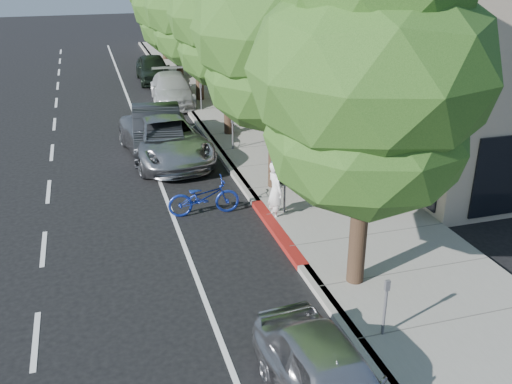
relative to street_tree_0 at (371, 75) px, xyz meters
name	(u,v)px	position (x,y,z in m)	size (l,w,h in m)	color
ground	(289,251)	(-0.90, 2.00, -4.98)	(120.00, 120.00, 0.00)	black
sidewalk	(276,146)	(1.40, 10.00, -4.90)	(4.60, 56.00, 0.15)	gray
curb	(219,152)	(-0.90, 10.00, -4.90)	(0.30, 56.00, 0.15)	#9E998E
curb_red_segment	(277,232)	(-0.90, 3.00, -4.90)	(0.32, 4.00, 0.15)	maroon
storefront_building	(343,21)	(8.70, 20.00, -1.48)	(10.00, 36.00, 7.00)	tan
street_tree_0	(371,75)	(0.00, 0.00, 0.00)	(5.12, 5.12, 8.12)	black
street_tree_1	(276,33)	(0.00, 6.00, 0.05)	(5.10, 5.10, 8.18)	black
street_tree_2	(227,17)	(0.00, 12.00, -0.13)	(4.69, 4.69, 7.83)	black
street_tree_3	(197,8)	(0.00, 18.00, -0.35)	(5.14, 5.14, 7.65)	black
street_tree_4	(177,5)	(0.00, 24.00, -0.76)	(5.25, 5.25, 7.15)	black
cyclist	(276,191)	(-0.65, 3.94, -4.08)	(0.65, 0.43, 1.79)	white
bicycle	(204,197)	(-2.57, 4.86, -4.42)	(0.74, 2.12, 1.11)	#162D9D
silver_suv	(165,139)	(-2.94, 10.00, -4.18)	(2.64, 5.72, 1.59)	#A9A9AE
dark_sedan	(157,130)	(-3.10, 11.00, -4.12)	(1.81, 5.18, 1.71)	black
white_pickup	(172,89)	(-1.40, 18.21, -4.25)	(2.03, 4.99, 1.45)	silver
dark_suv_far	(153,69)	(-1.65, 23.50, -4.21)	(1.81, 4.51, 1.54)	black
near_car_a	(330,382)	(-2.18, -3.50, -4.31)	(1.58, 3.93, 1.34)	#B2B2B7
pedestrian	(285,101)	(2.94, 13.39, -4.00)	(0.80, 0.63, 1.65)	black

